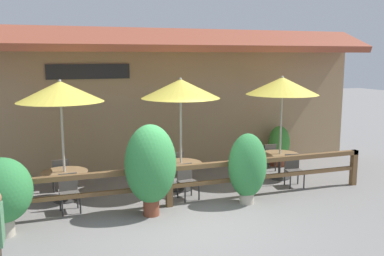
{
  "coord_description": "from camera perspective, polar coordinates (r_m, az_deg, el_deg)",
  "views": [
    {
      "loc": [
        -2.59,
        -8.0,
        3.41
      ],
      "look_at": [
        0.66,
        1.37,
        1.74
      ],
      "focal_mm": 40.0,
      "sensor_mm": 36.0,
      "label": 1
    }
  ],
  "objects": [
    {
      "name": "ground_plane",
      "position": [
        9.08,
        -1.16,
        -12.54
      ],
      "size": [
        60.0,
        60.0,
        0.0
      ],
      "primitive_type": "plane",
      "color": "slate"
    },
    {
      "name": "building_facade",
      "position": [
        12.44,
        -7.06,
        3.72
      ],
      "size": [
        14.28,
        1.49,
        4.23
      ],
      "color": "#997A56",
      "rests_on": "ground"
    },
    {
      "name": "patio_railing",
      "position": [
        9.8,
        -3.09,
        -6.56
      ],
      "size": [
        10.4,
        0.14,
        0.95
      ],
      "color": "brown",
      "rests_on": "ground"
    },
    {
      "name": "patio_umbrella_near",
      "position": [
        10.33,
        -17.15,
        4.65
      ],
      "size": [
        1.99,
        1.99,
        2.89
      ],
      "color": "#B7B2A8",
      "rests_on": "ground"
    },
    {
      "name": "dining_table_near",
      "position": [
        10.68,
        -16.61,
        -6.31
      ],
      "size": [
        1.09,
        1.09,
        0.7
      ],
      "color": "olive",
      "rests_on": "ground"
    },
    {
      "name": "chair_near_streetside",
      "position": [
        9.94,
        -16.06,
        -8.08
      ],
      "size": [
        0.45,
        0.45,
        0.84
      ],
      "rotation": [
        0.0,
        0.0,
        0.08
      ],
      "color": "#514C47",
      "rests_on": "ground"
    },
    {
      "name": "chair_near_wallside",
      "position": [
        11.49,
        -17.09,
        -5.74
      ],
      "size": [
        0.43,
        0.43,
        0.84
      ],
      "rotation": [
        0.0,
        0.0,
        3.16
      ],
      "color": "#514C47",
      "rests_on": "ground"
    },
    {
      "name": "patio_umbrella_middle",
      "position": [
        10.73,
        -1.53,
        5.24
      ],
      "size": [
        1.99,
        1.99,
        2.89
      ],
      "color": "#B7B2A8",
      "rests_on": "ground"
    },
    {
      "name": "dining_table_middle",
      "position": [
        11.07,
        -1.49,
        -5.35
      ],
      "size": [
        1.09,
        1.09,
        0.7
      ],
      "color": "olive",
      "rests_on": "ground"
    },
    {
      "name": "chair_middle_streetside",
      "position": [
        10.39,
        -0.68,
        -6.91
      ],
      "size": [
        0.49,
        0.49,
        0.84
      ],
      "rotation": [
        0.0,
        0.0,
        0.17
      ],
      "color": "#514C47",
      "rests_on": "ground"
    },
    {
      "name": "chair_middle_wallside",
      "position": [
        11.8,
        -2.27,
        -4.91
      ],
      "size": [
        0.42,
        0.42,
        0.84
      ],
      "rotation": [
        0.0,
        0.0,
        3.15
      ],
      "color": "#514C47",
      "rests_on": "ground"
    },
    {
      "name": "patio_umbrella_far",
      "position": [
        12.02,
        11.94,
        5.5
      ],
      "size": [
        1.99,
        1.99,
        2.89
      ],
      "color": "#B7B2A8",
      "rests_on": "ground"
    },
    {
      "name": "dining_table_far",
      "position": [
        12.32,
        11.61,
        -4.0
      ],
      "size": [
        1.09,
        1.09,
        0.7
      ],
      "color": "olive",
      "rests_on": "ground"
    },
    {
      "name": "chair_far_streetside",
      "position": [
        11.69,
        13.39,
        -5.31
      ],
      "size": [
        0.48,
        0.48,
        0.84
      ],
      "rotation": [
        0.0,
        0.0,
        -0.16
      ],
      "color": "#514C47",
      "rests_on": "ground"
    },
    {
      "name": "chair_far_wallside",
      "position": [
        13.03,
        10.11,
        -3.66
      ],
      "size": [
        0.44,
        0.44,
        0.84
      ],
      "rotation": [
        0.0,
        0.0,
        3.18
      ],
      "color": "#514C47",
      "rests_on": "ground"
    },
    {
      "name": "potted_plant_small_flowering",
      "position": [
        10.02,
        7.41,
        -5.11
      ],
      "size": [
        0.9,
        0.81,
        1.67
      ],
      "color": "#B7AD99",
      "rests_on": "ground"
    },
    {
      "name": "potted_plant_entrance_palm",
      "position": [
        9.19,
        -5.55,
        -4.96
      ],
      "size": [
        1.11,
        1.0,
        2.0
      ],
      "color": "brown",
      "rests_on": "ground"
    },
    {
      "name": "potted_plant_corner_fern",
      "position": [
        8.92,
        -23.91,
        -7.76
      ],
      "size": [
        1.1,
        0.99,
        1.54
      ],
      "color": "#B7AD99",
      "rests_on": "ground"
    },
    {
      "name": "potted_plant_broad_leaf",
      "position": [
        13.75,
        11.52,
        -2.37
      ],
      "size": [
        0.68,
        0.62,
        1.26
      ],
      "color": "brown",
      "rests_on": "ground"
    }
  ]
}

